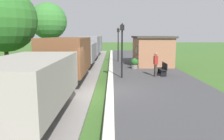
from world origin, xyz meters
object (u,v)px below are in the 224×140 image
person_waiting (155,63)px  potted_planter (133,63)px  tree_trackside_mid (3,20)px  tree_trackside_far (47,21)px  freight_train (81,51)px  lamp_post_far (117,38)px  bench_near_hut (162,69)px  station_hut (150,50)px  lamp_post_near (121,40)px

person_waiting → potted_planter: (-1.12, 3.56, -0.46)m
tree_trackside_mid → tree_trackside_far: (0.69, 8.53, 0.40)m
tree_trackside_far → freight_train: bearing=-35.4°
tree_trackside_mid → freight_train: bearing=50.7°
potted_planter → lamp_post_far: bearing=103.7°
bench_near_hut → tree_trackside_far: bearing=141.4°
freight_train → station_hut: (6.80, 0.23, 0.07)m
bench_near_hut → lamp_post_near: lamp_post_near is taller
tree_trackside_far → bench_near_hut: bearing=-38.6°
station_hut → bench_near_hut: (-0.19, -5.86, -0.93)m
lamp_post_far → freight_train: bearing=-143.4°
potted_planter → freight_train: bearing=152.0°
station_hut → tree_trackside_far: 11.48m
lamp_post_near → bench_near_hut: bearing=18.0°
potted_planter → lamp_post_near: bearing=-107.5°
freight_train → tree_trackside_mid: (-4.67, -5.70, 2.63)m
potted_planter → tree_trackside_far: (-8.83, 5.41, 3.88)m
potted_planter → tree_trackside_mid: size_ratio=0.14×
tree_trackside_far → lamp_post_near: bearing=-51.4°
station_hut → potted_planter: bearing=-124.8°
station_hut → tree_trackside_mid: size_ratio=0.89×
bench_near_hut → freight_train: bearing=139.6°
station_hut → potted_planter: size_ratio=6.33×
potted_planter → tree_trackside_mid: (-9.52, -3.12, 3.49)m
lamp_post_near → tree_trackside_mid: tree_trackside_mid is taller
lamp_post_far → lamp_post_near: bearing=-90.0°
freight_train → potted_planter: size_ratio=35.59×
freight_train → station_hut: bearing=1.9°
potted_planter → tree_trackside_mid: bearing=-161.8°
station_hut → person_waiting: station_hut is taller
person_waiting → lamp_post_near: bearing=8.4°
bench_near_hut → potted_planter: bearing=120.1°
tree_trackside_mid → lamp_post_near: bearing=-6.3°
lamp_post_far → bench_near_hut: bearing=-69.9°
freight_train → station_hut: station_hut is taller
lamp_post_near → tree_trackside_mid: size_ratio=0.57×
tree_trackside_far → person_waiting: bearing=-42.1°
bench_near_hut → tree_trackside_far: 14.11m
freight_train → station_hut: 6.80m
station_hut → lamp_post_far: size_ratio=1.57×
potted_planter → lamp_post_far: (-1.27, 5.23, 2.08)m
tree_trackside_mid → bench_near_hut: bearing=0.4°
station_hut → bench_near_hut: bearing=-91.8°
person_waiting → tree_trackside_far: 13.83m
station_hut → lamp_post_far: (-3.23, 2.43, 1.15)m
freight_train → person_waiting: (5.96, -6.14, -0.40)m
freight_train → lamp_post_near: lamp_post_near is taller
freight_train → lamp_post_near: 7.62m
tree_trackside_far → tree_trackside_mid: bearing=-94.6°
lamp_post_far → potted_planter: bearing=-76.3°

